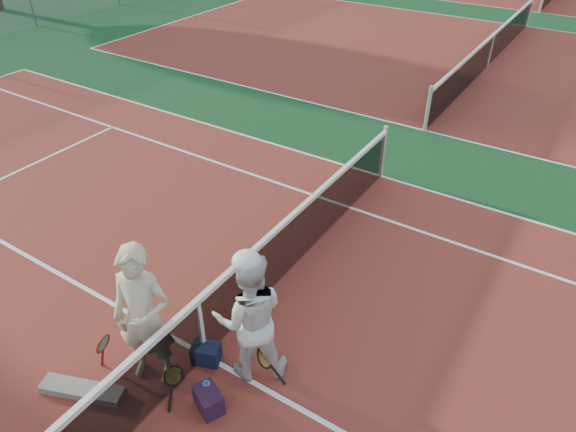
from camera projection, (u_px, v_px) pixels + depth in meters
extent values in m
plane|color=#0F391A|center=(205.00, 356.00, 6.68)|extent=(130.00, 130.00, 0.00)
cube|color=maroon|center=(205.00, 356.00, 6.68)|extent=(23.77, 10.97, 0.01)
cube|color=maroon|center=(487.00, 66.00, 15.99)|extent=(23.77, 10.97, 0.01)
imported|color=beige|center=(144.00, 317.00, 5.91)|extent=(0.84, 0.71, 1.97)
imported|color=silver|center=(250.00, 318.00, 6.01)|extent=(1.12, 1.09, 1.81)
cube|color=black|center=(206.00, 353.00, 6.54)|extent=(0.41, 0.35, 0.28)
cube|color=black|center=(209.00, 400.00, 5.97)|extent=(0.43, 0.37, 0.29)
cube|color=slate|center=(83.00, 390.00, 6.19)|extent=(1.05, 0.59, 0.11)
cylinder|color=silver|center=(207.00, 391.00, 6.06)|extent=(0.09, 0.09, 0.30)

